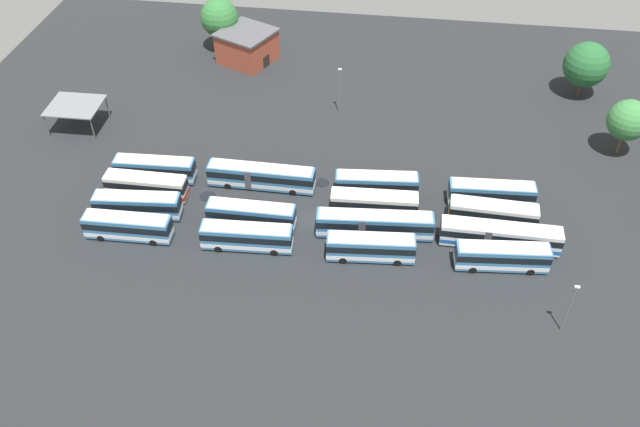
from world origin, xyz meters
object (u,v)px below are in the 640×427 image
object	(u,v)px
bus_row2_slot2	(374,204)
tree_south_edge	(586,65)
bus_row2_slot1	(374,224)
bus_row3_slot2	(493,214)
bus_row3_slot3	(491,194)
bus_row3_slot1	(500,236)
tree_northwest	(219,18)
depot_building	(247,46)
bus_row1_slot1	(251,215)
bus_row3_slot0	(502,256)
bus_row2_slot0	(371,247)
bus_row0_slot3	(155,169)
bus_row0_slot1	(138,205)
bus_row1_slot3	(261,176)
maintenance_shelter	(75,106)
lamp_post_far_corner	(570,306)
bus_row2_slot3	(376,184)
lamp_post_near_entrance	(339,88)
bus_row0_slot0	(128,227)
bus_row1_slot0	(247,237)
tree_north_edge	(628,120)
bus_row0_slot2	(146,186)

from	to	relation	value
bus_row2_slot2	tree_south_edge	bearing A→B (deg)	47.83
bus_row2_slot1	bus_row3_slot2	distance (m)	15.95
bus_row2_slot1	bus_row3_slot3	xyz separation A→B (m)	(15.37, 8.41, -0.00)
bus_row3_slot1	tree_northwest	world-z (taller)	tree_northwest
bus_row3_slot2	depot_building	world-z (taller)	depot_building
bus_row1_slot1	bus_row3_slot0	distance (m)	32.39
bus_row2_slot0	bus_row0_slot3	bearing A→B (deg)	160.18
bus_row0_slot1	bus_row2_slot1	distance (m)	31.71
bus_row1_slot3	tree_northwest	distance (m)	42.26
bus_row3_slot0	bus_row3_slot2	world-z (taller)	same
depot_building	maintenance_shelter	distance (m)	32.91
bus_row3_slot1	lamp_post_far_corner	world-z (taller)	lamp_post_far_corner
bus_row2_slot3	lamp_post_near_entrance	size ratio (longest dim) A/B	1.48
bus_row2_slot2	bus_row3_slot0	distance (m)	18.12
bus_row0_slot0	tree_northwest	world-z (taller)	tree_northwest
bus_row1_slot0	bus_row1_slot3	distance (m)	12.24
bus_row1_slot0	bus_row2_slot1	xyz separation A→B (m)	(15.84, 4.61, 0.00)
lamp_post_near_entrance	tree_south_edge	world-z (taller)	tree_south_edge
bus_row2_slot3	lamp_post_far_corner	xyz separation A→B (m)	(22.72, -20.75, 2.23)
bus_row1_slot0	bus_row2_slot3	bearing A→B (deg)	39.44
depot_building	bus_row0_slot3	bearing A→B (deg)	-98.55
bus_row3_slot3	lamp_post_near_entrance	size ratio (longest dim) A/B	1.49
bus_row1_slot1	bus_row3_slot3	bearing A→B (deg)	15.79
bus_row2_slot2	bus_row0_slot0	bearing A→B (deg)	-163.86
tree_northwest	tree_south_edge	bearing A→B (deg)	-6.41
bus_row1_slot0	tree_north_edge	size ratio (longest dim) A/B	1.32
bus_row1_slot0	bus_row1_slot1	world-z (taller)	same
bus_row2_slot1	bus_row3_slot3	bearing A→B (deg)	28.68
bus_row1_slot3	maintenance_shelter	xyz separation A→B (m)	(-31.77, 10.73, 1.95)
bus_row0_slot2	bus_row2_slot1	world-z (taller)	same
bus_row2_slot3	bus_row1_slot0	bearing A→B (deg)	-140.56
depot_building	tree_northwest	xyz separation A→B (m)	(-5.76, 3.63, 3.36)
bus_row1_slot3	bus_row3_slot1	bearing A→B (deg)	-12.93
bus_row2_slot3	tree_south_edge	distance (m)	44.90
bus_row3_slot2	bus_row1_slot0	bearing A→B (deg)	-164.12
bus_row1_slot0	lamp_post_far_corner	distance (m)	39.12
bus_row0_slot1	lamp_post_far_corner	distance (m)	55.42
bus_row2_slot0	bus_row3_slot3	world-z (taller)	same
tree_north_edge	tree_south_edge	bearing A→B (deg)	101.91
bus_row3_slot2	tree_north_edge	world-z (taller)	tree_north_edge
bus_row2_slot2	bus_row3_slot3	world-z (taller)	same
bus_row1_slot3	lamp_post_far_corner	world-z (taller)	lamp_post_far_corner
bus_row0_slot3	tree_north_edge	bearing A→B (deg)	13.43
bus_row2_slot0	tree_northwest	xyz separation A→B (m)	(-32.22, 50.89, 4.38)
tree_north_edge	lamp_post_far_corner	bearing A→B (deg)	-109.53
bus_row3_slot3	maintenance_shelter	distance (m)	64.54
maintenance_shelter	bus_row3_slot0	bearing A→B (deg)	-18.81
bus_row0_slot1	lamp_post_near_entrance	bearing A→B (deg)	50.99
bus_row0_slot2	lamp_post_far_corner	xyz separation A→B (m)	(54.29, -16.01, 2.23)
depot_building	lamp_post_near_entrance	bearing A→B (deg)	-37.91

